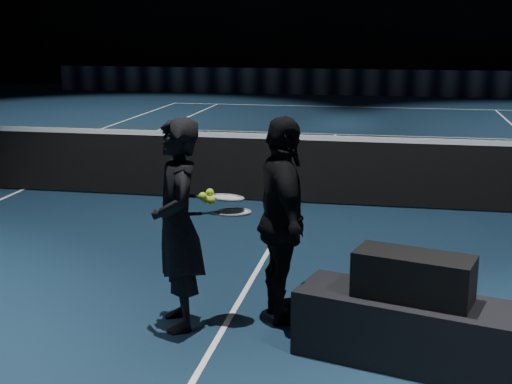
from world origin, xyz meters
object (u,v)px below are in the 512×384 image
player_b (283,221)px  racket_upper (227,198)px  racket_bag (413,276)px  tennis_balls (209,198)px  racket_lower (234,212)px  player_bench (411,330)px  player_a (178,225)px

player_b → racket_upper: bearing=83.2°
racket_bag → tennis_balls: tennis_balls is taller
racket_lower → racket_upper: size_ratio=1.00×
player_bench → racket_upper: racket_upper is taller
player_bench → player_a: size_ratio=0.97×
player_b → racket_lower: bearing=88.3°
racket_upper → tennis_balls: bearing=-170.4°
player_b → racket_bag: bearing=-141.3°
player_a → tennis_balls: player_a is taller
player_bench → player_a: 1.96m
racket_bag → racket_lower: bearing=177.6°
player_b → racket_lower: player_b is taller
player_a → racket_lower: player_a is taller
player_a → player_b: size_ratio=1.00×
player_b → racket_upper: 0.49m
player_bench → racket_upper: size_ratio=2.43×
player_b → racket_upper: player_b is taller
racket_bag → player_b: size_ratio=0.49×
racket_lower → tennis_balls: tennis_balls is taller
racket_bag → racket_upper: 1.60m
racket_upper → racket_bag: bearing=-41.8°
player_a → player_b: (0.80, 0.29, 0.00)m
racket_bag → player_a: 1.87m
player_a → racket_lower: size_ratio=2.51×
player_a → tennis_balls: (0.24, 0.09, 0.21)m
player_bench → player_b: 1.34m
racket_upper → tennis_balls: (-0.12, -0.08, 0.01)m
player_bench → tennis_balls: (-1.60, 0.40, 0.82)m
tennis_balls → player_b: bearing=19.3°
player_a → tennis_balls: bearing=85.4°
racket_upper → tennis_balls: 0.15m
player_bench → racket_lower: bearing=177.6°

